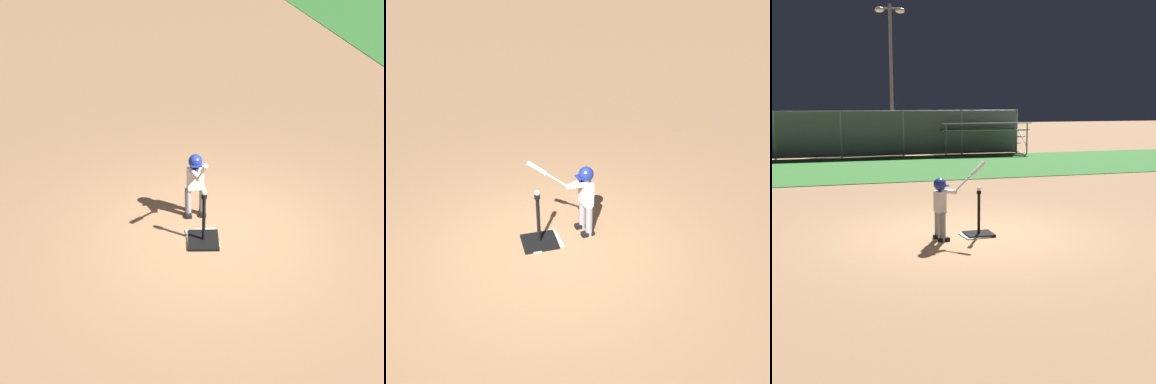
# 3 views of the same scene
# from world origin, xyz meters

# --- Properties ---
(ground_plane) EXTENTS (90.00, 90.00, 0.00)m
(ground_plane) POSITION_xyz_m (0.00, 0.00, 0.00)
(ground_plane) COLOR #99704C
(home_plate) EXTENTS (0.49, 0.49, 0.02)m
(home_plate) POSITION_xyz_m (0.12, -0.18, 0.01)
(home_plate) COLOR white
(home_plate) RESTS_ON ground_plane
(batting_tee) EXTENTS (0.47, 0.43, 0.76)m
(batting_tee) POSITION_xyz_m (0.18, -0.16, 0.10)
(batting_tee) COLOR black
(batting_tee) RESTS_ON ground_plane
(batter_child) EXTENTS (0.92, 0.34, 1.27)m
(batter_child) POSITION_xyz_m (-0.47, -0.26, 0.65)
(batter_child) COLOR gray
(batter_child) RESTS_ON ground_plane
(baseball) EXTENTS (0.07, 0.07, 0.07)m
(baseball) POSITION_xyz_m (0.18, -0.16, 0.80)
(baseball) COLOR white
(baseball) RESTS_ON batting_tee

